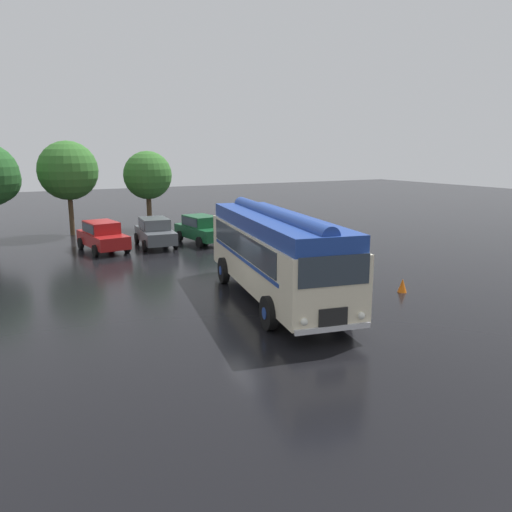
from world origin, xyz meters
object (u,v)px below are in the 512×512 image
object	(u,v)px
vintage_bus	(275,251)
car_mid_right	(201,229)
car_near_left	(102,236)
car_far_right	(238,226)
car_mid_left	(155,232)
traffic_cone	(402,285)

from	to	relation	value
vintage_bus	car_mid_right	world-z (taller)	vintage_bus
car_mid_right	car_near_left	bearing A→B (deg)	176.85
vintage_bus	car_far_right	bearing A→B (deg)	69.65
car_near_left	car_mid_right	size ratio (longest dim) A/B	1.00
vintage_bus	car_mid_right	distance (m)	12.61
vintage_bus	car_near_left	size ratio (longest dim) A/B	2.37
car_near_left	car_mid_right	bearing A→B (deg)	-3.15
car_mid_left	car_mid_right	bearing A→B (deg)	-5.66
car_mid_right	car_far_right	size ratio (longest dim) A/B	1.01
car_far_right	traffic_cone	size ratio (longest dim) A/B	7.83
car_mid_left	traffic_cone	xyz separation A→B (m)	(5.73, -14.30, -0.57)
vintage_bus	car_near_left	distance (m)	13.30
vintage_bus	traffic_cone	size ratio (longest dim) A/B	18.86
car_mid_right	car_far_right	distance (m)	2.48
car_mid_left	car_far_right	distance (m)	5.33
vintage_bus	car_mid_left	bearing A→B (deg)	93.39
car_far_right	traffic_cone	world-z (taller)	car_far_right
car_near_left	car_far_right	world-z (taller)	same
vintage_bus	car_far_right	distance (m)	13.19
vintage_bus	car_far_right	world-z (taller)	vintage_bus
car_mid_right	vintage_bus	bearing A→B (deg)	-99.58
vintage_bus	car_far_right	xyz separation A→B (m)	(4.57, 12.32, -1.05)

